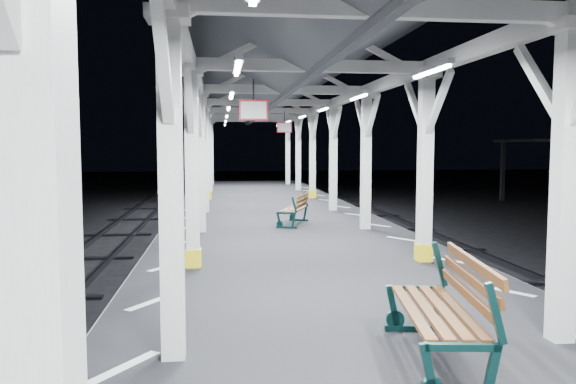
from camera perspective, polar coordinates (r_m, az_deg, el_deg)
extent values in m
plane|color=black|center=(8.14, 4.71, -17.32)|extent=(120.00, 120.00, 0.00)
cube|color=black|center=(7.96, 4.74, -13.99)|extent=(6.00, 50.00, 1.00)
cube|color=silver|center=(7.72, -13.69, -10.80)|extent=(1.00, 48.00, 0.01)
cube|color=silver|center=(8.64, 21.12, -9.32)|extent=(1.00, 48.00, 0.01)
cube|color=silver|center=(1.53, -24.94, -13.04)|extent=(0.22, 0.22, 3.20)
cube|color=silver|center=(5.42, -11.78, -0.17)|extent=(0.22, 0.22, 3.20)
cube|color=silver|center=(5.54, -12.09, 17.21)|extent=(0.40, 0.40, 0.12)
cube|color=silver|center=(5.99, -11.52, 11.31)|extent=(0.10, 0.99, 0.99)
cube|color=silver|center=(4.91, -12.58, 12.77)|extent=(0.10, 0.99, 0.99)
cube|color=silver|center=(9.41, -9.72, 1.90)|extent=(0.22, 0.22, 3.20)
cube|color=silver|center=(9.47, -9.86, 11.98)|extent=(0.40, 0.40, 0.12)
cube|color=yellow|center=(9.58, -9.60, -6.61)|extent=(0.26, 0.26, 0.30)
cube|color=silver|center=(9.97, -9.65, 8.68)|extent=(0.10, 0.99, 0.99)
cube|color=silver|center=(8.87, -10.00, 9.17)|extent=(0.10, 0.99, 0.99)
cube|color=silver|center=(13.40, -8.88, 2.74)|extent=(0.22, 0.22, 3.20)
cube|color=silver|center=(13.45, -8.97, 9.83)|extent=(0.40, 0.40, 0.12)
cube|color=silver|center=(13.96, -8.86, 7.54)|extent=(0.10, 0.99, 0.99)
cube|color=silver|center=(12.86, -9.03, 7.79)|extent=(0.10, 0.99, 0.99)
cube|color=silver|center=(17.40, -8.43, 3.20)|extent=(0.22, 0.22, 3.20)
cube|color=silver|center=(17.43, -8.49, 8.66)|extent=(0.40, 0.40, 0.12)
cube|color=silver|center=(17.95, -8.42, 6.92)|extent=(0.10, 0.99, 0.99)
cube|color=silver|center=(16.85, -8.52, 7.06)|extent=(0.10, 0.99, 0.99)
cube|color=silver|center=(21.39, -8.14, 3.48)|extent=(0.22, 0.22, 3.20)
cube|color=silver|center=(21.42, -8.19, 7.92)|extent=(0.40, 0.40, 0.12)
cube|color=yellow|center=(21.47, -8.10, -0.31)|extent=(0.26, 0.26, 0.30)
cube|color=silver|center=(21.95, -8.15, 6.52)|extent=(0.10, 0.99, 0.99)
cube|color=silver|center=(20.85, -8.21, 6.61)|extent=(0.10, 0.99, 0.99)
cube|color=silver|center=(25.39, -7.95, 3.68)|extent=(0.22, 0.22, 3.20)
cube|color=silver|center=(25.42, -7.99, 7.42)|extent=(0.40, 0.40, 0.12)
cube|color=silver|center=(25.95, -7.95, 6.24)|extent=(0.10, 0.99, 0.99)
cube|color=silver|center=(24.85, -8.00, 6.31)|extent=(0.10, 0.99, 0.99)
cube|color=silver|center=(29.39, -7.80, 3.82)|extent=(0.22, 0.22, 3.20)
cube|color=silver|center=(29.41, -7.84, 7.05)|extent=(0.40, 0.40, 0.12)
cube|color=silver|center=(29.95, -7.81, 6.04)|extent=(0.10, 0.99, 0.99)
cube|color=silver|center=(28.85, -7.85, 6.09)|extent=(0.10, 0.99, 0.99)
cube|color=silver|center=(6.46, 26.33, 0.21)|extent=(0.22, 0.22, 3.20)
cube|color=silver|center=(6.55, 26.88, 14.84)|extent=(0.40, 0.40, 0.12)
cube|color=silver|center=(6.94, 24.16, 10.08)|extent=(0.10, 0.99, 0.99)
cube|color=silver|center=(10.04, 13.75, 2.01)|extent=(0.22, 0.22, 3.20)
cube|color=silver|center=(10.10, 13.94, 11.46)|extent=(0.40, 0.40, 0.12)
cube|color=yellow|center=(10.20, 13.59, -5.98)|extent=(0.26, 0.26, 0.30)
cube|color=silver|center=(10.57, 12.81, 8.40)|extent=(0.10, 0.99, 0.99)
cube|color=silver|center=(9.54, 15.06, 8.76)|extent=(0.10, 0.99, 0.99)
cube|color=silver|center=(13.85, 7.92, 2.82)|extent=(0.22, 0.22, 3.20)
cube|color=silver|center=(13.90, 8.00, 9.68)|extent=(0.40, 0.40, 0.12)
cube|color=silver|center=(14.39, 7.41, 7.48)|extent=(0.10, 0.99, 0.99)
cube|color=silver|center=(13.33, 8.58, 7.68)|extent=(0.10, 0.99, 0.99)
cube|color=silver|center=(17.75, 4.62, 3.26)|extent=(0.22, 0.22, 3.20)
cube|color=silver|center=(17.78, 4.65, 8.62)|extent=(0.40, 0.40, 0.12)
cube|color=silver|center=(18.29, 4.30, 6.91)|extent=(0.10, 0.99, 0.99)
cube|color=silver|center=(17.22, 5.01, 7.04)|extent=(0.10, 0.99, 0.99)
cube|color=silver|center=(21.68, 2.51, 3.54)|extent=(0.22, 0.22, 3.20)
cube|color=silver|center=(21.71, 2.52, 7.93)|extent=(0.40, 0.40, 0.12)
cube|color=yellow|center=(21.76, 2.50, -0.20)|extent=(0.26, 0.26, 0.30)
cube|color=silver|center=(22.23, 2.29, 6.54)|extent=(0.10, 0.99, 0.99)
cube|color=silver|center=(21.14, 2.76, 6.63)|extent=(0.10, 0.99, 0.99)
cube|color=silver|center=(25.63, 1.05, 3.73)|extent=(0.22, 0.22, 3.20)
cube|color=silver|center=(25.66, 1.05, 7.44)|extent=(0.40, 0.40, 0.12)
cube|color=silver|center=(26.18, 0.89, 6.27)|extent=(0.10, 0.99, 0.99)
cube|color=silver|center=(25.09, 1.23, 6.33)|extent=(0.10, 0.99, 0.99)
cube|color=silver|center=(29.60, -0.02, 3.87)|extent=(0.22, 0.22, 3.20)
cube|color=silver|center=(29.62, -0.02, 7.08)|extent=(0.40, 0.40, 0.12)
cube|color=silver|center=(30.15, -0.15, 6.07)|extent=(0.10, 0.99, 0.99)
cube|color=silver|center=(29.06, 0.11, 6.12)|extent=(0.10, 0.99, 0.99)
cube|color=silver|center=(7.52, -10.68, 14.82)|extent=(0.18, 48.00, 0.24)
cube|color=silver|center=(8.29, 19.01, 13.68)|extent=(0.18, 48.00, 0.24)
cube|color=silver|center=(5.75, 9.23, 18.00)|extent=(4.20, 0.14, 0.20)
cube|color=silver|center=(9.60, 2.44, 12.67)|extent=(4.20, 0.14, 0.20)
cube|color=silver|center=(13.54, -0.35, 10.36)|extent=(4.20, 0.14, 0.20)
cube|color=silver|center=(17.50, -1.85, 9.09)|extent=(4.20, 0.14, 0.20)
cube|color=silver|center=(21.48, -2.80, 8.28)|extent=(4.20, 0.14, 0.20)
cube|color=silver|center=(25.46, -3.45, 7.72)|extent=(4.20, 0.14, 0.20)
cube|color=silver|center=(29.45, -3.92, 7.32)|extent=(4.20, 0.14, 0.20)
cube|color=#45474C|center=(7.62, -5.19, 18.89)|extent=(2.80, 49.00, 1.45)
cube|color=#45474C|center=(8.13, 14.44, 17.87)|extent=(2.80, 49.00, 1.45)
cube|color=silver|center=(7.46, -5.14, 12.78)|extent=(0.10, 1.35, 0.08)
cube|color=white|center=(7.45, -5.14, 12.39)|extent=(0.05, 1.25, 0.05)
cube|color=silver|center=(11.43, -5.77, 9.97)|extent=(0.10, 1.35, 0.08)
cube|color=white|center=(11.43, -5.76, 9.72)|extent=(0.05, 1.25, 0.05)
cube|color=silver|center=(15.42, -6.06, 8.61)|extent=(0.10, 1.35, 0.08)
cube|color=white|center=(15.42, -6.06, 8.42)|extent=(0.05, 1.25, 0.05)
cube|color=silver|center=(19.41, -6.24, 7.81)|extent=(0.10, 1.35, 0.08)
cube|color=white|center=(19.41, -6.24, 7.66)|extent=(0.05, 1.25, 0.05)
cube|color=silver|center=(23.41, -6.35, 7.28)|extent=(0.10, 1.35, 0.08)
cube|color=white|center=(23.41, -6.35, 7.16)|extent=(0.05, 1.25, 0.05)
cube|color=silver|center=(27.41, -6.43, 6.90)|extent=(0.10, 1.35, 0.08)
cube|color=white|center=(27.40, -6.43, 6.80)|extent=(0.05, 1.25, 0.05)
cube|color=silver|center=(7.98, 14.32, 12.12)|extent=(0.10, 1.35, 0.08)
cube|color=white|center=(7.97, 14.31, 11.77)|extent=(0.05, 1.25, 0.05)
cube|color=silver|center=(11.78, 7.18, 9.80)|extent=(0.10, 1.35, 0.08)
cube|color=white|center=(11.77, 7.17, 9.56)|extent=(0.05, 1.25, 0.05)
cube|color=silver|center=(15.68, 3.59, 8.56)|extent=(0.10, 1.35, 0.08)
cube|color=white|center=(15.67, 3.59, 8.38)|extent=(0.05, 1.25, 0.05)
cube|color=silver|center=(19.62, 1.45, 7.80)|extent=(0.10, 1.35, 0.08)
cube|color=white|center=(19.62, 1.45, 7.65)|extent=(0.05, 1.25, 0.05)
cube|color=silver|center=(23.58, 0.03, 7.29)|extent=(0.10, 1.35, 0.08)
cube|color=white|center=(23.58, 0.03, 7.17)|extent=(0.05, 1.25, 0.05)
cube|color=silver|center=(27.55, -0.98, 6.92)|extent=(0.10, 1.35, 0.08)
cube|color=white|center=(27.55, -0.98, 6.82)|extent=(0.05, 1.25, 0.05)
cylinder|color=black|center=(9.83, -3.54, 10.37)|extent=(0.02, 0.02, 0.36)
cube|color=red|center=(9.80, -3.53, 8.30)|extent=(0.50, 0.03, 0.35)
cube|color=white|center=(9.80, -3.53, 8.30)|extent=(0.44, 0.04, 0.29)
cylinder|color=black|center=(18.99, -0.37, 7.66)|extent=(0.02, 0.02, 0.36)
cube|color=red|center=(18.97, -0.37, 6.59)|extent=(0.50, 0.03, 0.35)
cube|color=white|center=(18.97, -0.37, 6.59)|extent=(0.44, 0.05, 0.29)
cube|color=black|center=(33.27, 20.98, 2.01)|extent=(0.20, 0.20, 3.30)
sphere|color=silver|center=(28.07, 26.81, 4.58)|extent=(0.20, 0.20, 0.20)
sphere|color=silver|center=(33.24, 21.06, 4.72)|extent=(0.20, 0.20, 0.20)
cube|color=black|center=(4.76, 14.20, -17.57)|extent=(0.18, 0.08, 0.52)
cube|color=black|center=(4.88, 19.91, -17.13)|extent=(0.16, 0.08, 0.52)
cube|color=black|center=(4.73, 20.34, -11.49)|extent=(0.19, 0.08, 0.50)
cube|color=black|center=(6.55, 12.83, -13.35)|extent=(0.68, 0.17, 0.07)
cube|color=black|center=(6.44, 10.65, -11.52)|extent=(0.18, 0.08, 0.52)
cube|color=black|center=(6.53, 14.85, -11.37)|extent=(0.16, 0.08, 0.52)
cube|color=black|center=(6.42, 15.15, -7.09)|extent=(0.19, 0.08, 0.50)
cube|color=#5F3316|center=(5.52, 12.42, -11.64)|extent=(0.36, 1.72, 0.04)
cube|color=#5F3316|center=(5.55, 13.94, -11.58)|extent=(0.36, 1.72, 0.04)
cube|color=#5F3316|center=(5.58, 15.44, -11.52)|extent=(0.36, 1.72, 0.04)
cube|color=#5F3316|center=(5.62, 16.93, -11.45)|extent=(0.36, 1.72, 0.04)
cube|color=#5F3316|center=(5.60, 17.77, -9.85)|extent=(0.31, 1.71, 0.11)
cube|color=#5F3316|center=(5.57, 18.03, -8.37)|extent=(0.31, 1.71, 0.11)
cube|color=#5F3316|center=(5.54, 18.30, -6.88)|extent=(0.31, 1.71, 0.11)
cube|color=black|center=(13.95, -0.14, -3.62)|extent=(0.52, 0.23, 0.05)
cube|color=black|center=(13.97, -0.92, -2.87)|extent=(0.14, 0.09, 0.41)
cube|color=black|center=(13.88, 0.57, -2.92)|extent=(0.13, 0.08, 0.41)
cube|color=black|center=(13.83, 0.64, -1.32)|extent=(0.15, 0.09, 0.39)
cube|color=black|center=(15.32, 1.09, -2.86)|extent=(0.52, 0.23, 0.05)
cube|color=black|center=(15.34, 0.38, -2.19)|extent=(0.14, 0.09, 0.41)
cube|color=black|center=(15.26, 1.75, -2.22)|extent=(0.13, 0.08, 0.41)
cube|color=black|center=(15.21, 1.81, -0.77)|extent=(0.15, 0.09, 0.39)
cube|color=#5F3316|center=(14.62, -0.17, -1.76)|extent=(0.54, 1.29, 0.03)
cube|color=#5F3316|center=(14.60, 0.27, -1.77)|extent=(0.54, 1.29, 0.03)
cube|color=#5F3316|center=(14.57, 0.71, -1.78)|extent=(0.54, 1.29, 0.03)
cube|color=#5F3316|center=(14.55, 1.15, -1.79)|extent=(0.54, 1.29, 0.03)
cube|color=#5F3316|center=(14.52, 1.39, -1.31)|extent=(0.51, 1.28, 0.08)
cube|color=#5F3316|center=(14.51, 1.46, -0.86)|extent=(0.51, 1.28, 0.08)
cube|color=#5F3316|center=(14.49, 1.53, -0.41)|extent=(0.51, 1.28, 0.08)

